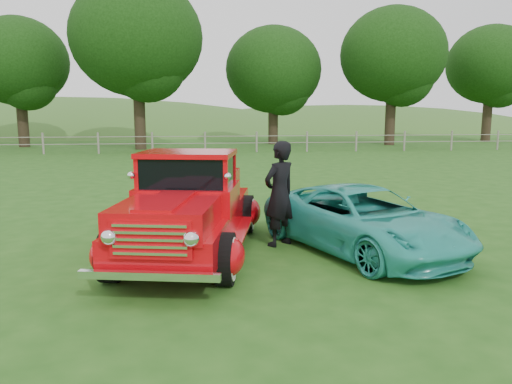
{
  "coord_description": "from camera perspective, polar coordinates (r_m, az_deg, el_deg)",
  "views": [
    {
      "loc": [
        -0.3,
        -7.02,
        2.46
      ],
      "look_at": [
        0.63,
        1.2,
        1.1
      ],
      "focal_mm": 35.0,
      "sensor_mm": 36.0,
      "label": 1
    }
  ],
  "objects": [
    {
      "name": "ground",
      "position": [
        7.45,
        -3.81,
        -9.95
      ],
      "size": [
        140.0,
        140.0,
        0.0
      ],
      "primitive_type": "plane",
      "color": "#215015",
      "rests_on": "ground"
    },
    {
      "name": "distant_hills",
      "position": [
        66.96,
        -9.64,
        3.25
      ],
      "size": [
        116.0,
        60.0,
        18.0
      ],
      "color": "#336625",
      "rests_on": "ground"
    },
    {
      "name": "fence_line",
      "position": [
        29.08,
        -5.84,
        5.68
      ],
      "size": [
        48.0,
        0.12,
        1.2
      ],
      "color": "gray",
      "rests_on": "ground"
    },
    {
      "name": "tree_mid_west",
      "position": [
        37.05,
        -25.53,
        13.28
      ],
      "size": [
        6.4,
        6.4,
        8.46
      ],
      "color": "black",
      "rests_on": "ground"
    },
    {
      "name": "tree_near_west",
      "position": [
        32.52,
        -13.48,
        16.8
      ],
      "size": [
        8.0,
        8.0,
        10.42
      ],
      "color": "black",
      "rests_on": "ground"
    },
    {
      "name": "tree_near_east",
      "position": [
        36.52,
        2.0,
        13.76
      ],
      "size": [
        6.8,
        6.8,
        8.33
      ],
      "color": "black",
      "rests_on": "ground"
    },
    {
      "name": "tree_mid_east",
      "position": [
        36.72,
        15.38,
        14.87
      ],
      "size": [
        7.2,
        7.2,
        9.44
      ],
      "color": "black",
      "rests_on": "ground"
    },
    {
      "name": "tree_far_east",
      "position": [
        43.35,
        25.26,
        13.01
      ],
      "size": [
        6.6,
        6.6,
        8.86
      ],
      "color": "black",
      "rests_on": "ground"
    },
    {
      "name": "red_pickup",
      "position": [
        8.61,
        -7.6,
        -1.86
      ],
      "size": [
        2.91,
        5.22,
        1.78
      ],
      "rotation": [
        0.0,
        0.0,
        -0.19
      ],
      "color": "black",
      "rests_on": "ground"
    },
    {
      "name": "teal_sedan",
      "position": [
        8.91,
        12.14,
        -3.1
      ],
      "size": [
        3.34,
        4.51,
        1.14
      ],
      "primitive_type": "imported",
      "rotation": [
        0.0,
        0.0,
        0.4
      ],
      "color": "teal",
      "rests_on": "ground"
    },
    {
      "name": "man",
      "position": [
        9.05,
        2.71,
        -0.21
      ],
      "size": [
        0.83,
        0.78,
        1.91
      ],
      "primitive_type": "imported",
      "rotation": [
        0.0,
        0.0,
        3.78
      ],
      "color": "black",
      "rests_on": "ground"
    }
  ]
}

